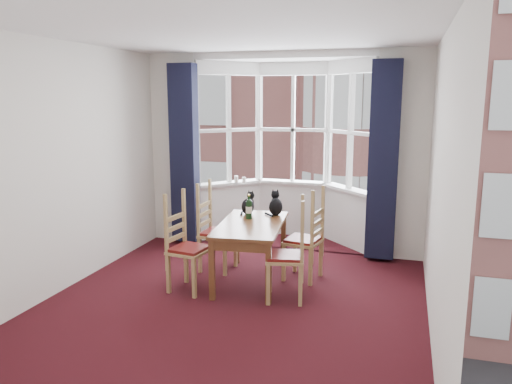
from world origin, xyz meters
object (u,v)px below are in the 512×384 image
at_px(cat_right, 276,205).
at_px(wine_bottle, 249,208).
at_px(cat_left, 248,205).
at_px(candle_tall, 236,179).
at_px(candle_short, 244,180).
at_px(dining_table, 251,231).
at_px(chair_left_near, 183,249).
at_px(chair_left_far, 211,233).
at_px(chair_right_near, 293,258).
at_px(chair_right_far, 310,242).

relative_size(cat_right, wine_bottle, 1.08).
distance_m(cat_left, wine_bottle, 0.26).
bearing_deg(wine_bottle, cat_left, 109.55).
distance_m(candle_tall, candle_short, 0.12).
height_order(dining_table, cat_right, cat_right).
xyz_separation_m(cat_left, candle_short, (-0.50, 1.36, 0.08)).
relative_size(chair_left_near, cat_left, 3.05).
height_order(chair_left_near, chair_left_far, same).
height_order(wine_bottle, candle_short, wine_bottle).
distance_m(cat_left, cat_right, 0.35).
height_order(dining_table, chair_left_near, chair_left_near).
xyz_separation_m(dining_table, chair_right_near, (0.60, -0.38, -0.15)).
height_order(candle_tall, candle_short, candle_tall).
relative_size(chair_left_near, chair_left_far, 1.00).
height_order(chair_right_far, cat_left, cat_left).
relative_size(chair_right_far, cat_left, 3.05).
xyz_separation_m(chair_left_near, candle_tall, (-0.11, 2.23, 0.45)).
bearing_deg(candle_short, cat_right, -57.30).
bearing_deg(chair_left_near, candle_tall, 92.93).
height_order(cat_right, candle_short, cat_right).
distance_m(chair_right_near, chair_right_far, 0.64).
bearing_deg(dining_table, chair_right_near, -32.35).
distance_m(chair_right_far, cat_right, 0.66).
relative_size(cat_right, candle_tall, 3.10).
bearing_deg(wine_bottle, chair_left_far, 172.17).
relative_size(chair_right_far, candle_tall, 8.76).
bearing_deg(cat_right, candle_short, 122.70).
bearing_deg(chair_right_near, chair_left_far, 151.63).
bearing_deg(candle_short, wine_bottle, -69.99).
relative_size(chair_left_near, candle_tall, 8.76).
bearing_deg(chair_right_far, cat_right, 154.00).
bearing_deg(candle_short, chair_right_near, -59.85).
height_order(chair_left_near, candle_short, candle_short).
height_order(dining_table, wine_bottle, wine_bottle).
distance_m(chair_right_near, candle_short, 2.57).
xyz_separation_m(chair_left_near, chair_left_far, (0.06, 0.73, 0.00)).
relative_size(chair_left_far, candle_tall, 8.76).
distance_m(chair_left_near, cat_left, 1.09).
relative_size(chair_left_far, wine_bottle, 3.05).
relative_size(dining_table, chair_left_far, 1.54).
distance_m(dining_table, chair_left_far, 0.70).
bearing_deg(candle_short, chair_left_near, -90.10).
distance_m(chair_right_far, wine_bottle, 0.84).
relative_size(dining_table, chair_right_far, 1.54).
xyz_separation_m(cat_right, candle_short, (-0.85, 1.32, 0.07)).
xyz_separation_m(wine_bottle, candle_short, (-0.59, 1.61, 0.06)).
relative_size(chair_right_near, candle_tall, 8.76).
relative_size(chair_left_near, chair_right_far, 1.00).
xyz_separation_m(chair_left_near, chair_right_far, (1.34, 0.70, 0.00)).
relative_size(chair_left_near, candle_short, 10.69).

